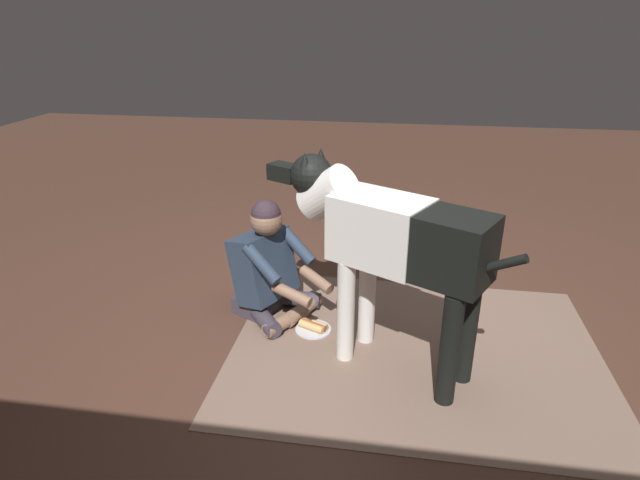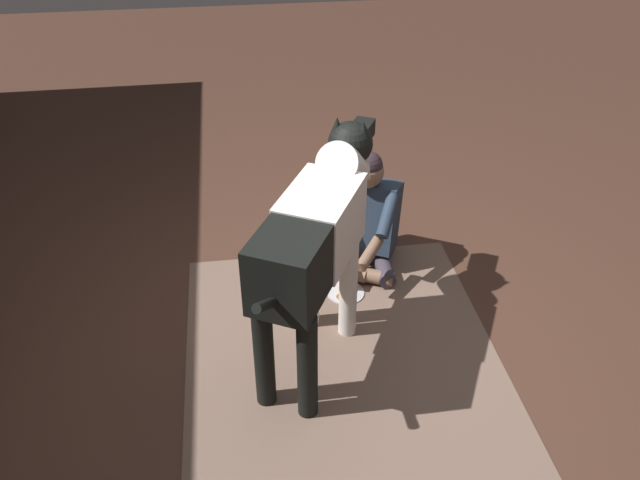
# 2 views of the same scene
# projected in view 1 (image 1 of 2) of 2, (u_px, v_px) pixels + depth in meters

# --- Properties ---
(ground_plane) EXTENTS (14.49, 14.49, 0.00)m
(ground_plane) POSITION_uv_depth(u_px,v_px,m) (371.00, 337.00, 3.37)
(ground_plane) COLOR #4B2F24
(area_rug) EXTENTS (2.24, 1.75, 0.01)m
(area_rug) POSITION_uv_depth(u_px,v_px,m) (415.00, 349.00, 3.24)
(area_rug) COLOR #775D4F
(area_rug) RESTS_ON ground
(person_sitting_on_floor) EXTENTS (0.73, 0.63, 0.82)m
(person_sitting_on_floor) POSITION_uv_depth(u_px,v_px,m) (269.00, 269.00, 3.51)
(person_sitting_on_floor) COLOR #3D3642
(person_sitting_on_floor) RESTS_ON ground
(large_dog) EXTENTS (1.42, 0.84, 1.20)m
(large_dog) POSITION_uv_depth(u_px,v_px,m) (389.00, 239.00, 2.84)
(large_dog) COLOR white
(large_dog) RESTS_ON ground
(hot_dog_on_plate) EXTENTS (0.24, 0.24, 0.06)m
(hot_dog_on_plate) POSITION_uv_depth(u_px,v_px,m) (313.00, 327.00, 3.43)
(hot_dog_on_plate) COLOR silver
(hot_dog_on_plate) RESTS_ON ground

